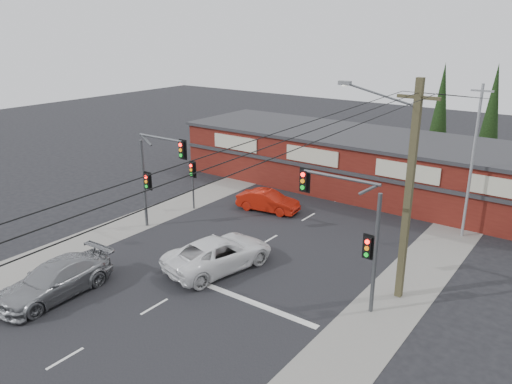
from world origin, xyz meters
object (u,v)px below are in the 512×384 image
Objects in this scene: silver_suv at (55,280)px; red_sedan at (268,201)px; white_suv at (219,253)px; shop_building at (349,159)px; utility_pole at (406,185)px.

red_sedan is (1.60, 15.00, -0.11)m from silver_suv.
shop_building is at bearing -74.55° from white_suv.
red_sedan is at bearing -59.54° from white_suv.
utility_pole is (11.20, -5.67, 4.69)m from red_sedan.
red_sedan is at bearing 153.14° from utility_pole.
silver_suv is 23.62m from shop_building.
white_suv is 16.79m from shop_building.
silver_suv is 0.56× the size of utility_pole.
shop_building is at bearing 123.76° from utility_pole.
utility_pole is (9.36, -14.00, 3.26)m from shop_building.
white_suv is at bearing -170.38° from red_sedan.
shop_building is at bearing -20.94° from red_sedan.
red_sedan is 0.16× the size of shop_building.
silver_suv is at bearing 165.45° from red_sedan.
white_suv reaches higher than red_sedan.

